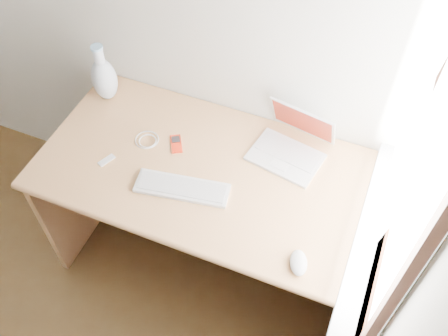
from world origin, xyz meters
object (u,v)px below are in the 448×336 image
at_px(desk, 222,187).
at_px(laptop, 289,144).
at_px(external_keyboard, 182,188).
at_px(vase, 104,78).

distance_m(desk, laptop, 0.39).
relative_size(desk, laptop, 4.53).
bearing_deg(external_keyboard, desk, 60.88).
xyz_separation_m(desk, external_keyboard, (-0.08, -0.22, 0.23)).
bearing_deg(laptop, vase, -169.80).
height_order(desk, laptop, laptop).
distance_m(laptop, external_keyboard, 0.48).
height_order(laptop, external_keyboard, laptop).
xyz_separation_m(laptop, vase, (-0.88, 0.00, 0.07)).
height_order(desk, vase, vase).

